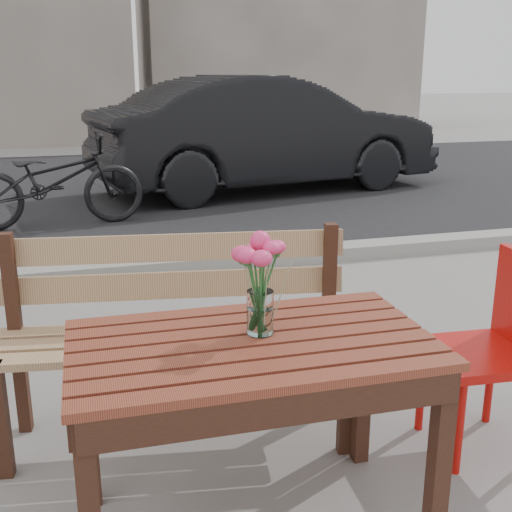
# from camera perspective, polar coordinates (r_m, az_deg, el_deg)

# --- Properties ---
(street) EXTENTS (30.00, 8.12, 0.12)m
(street) POSITION_cam_1_polar(r_m,az_deg,el_deg) (7.22, -12.29, 3.39)
(street) COLOR black
(street) RESTS_ON ground
(main_table) EXTENTS (1.20, 0.71, 0.73)m
(main_table) POSITION_cam_1_polar(r_m,az_deg,el_deg) (2.17, -0.36, -10.38)
(main_table) COLOR #5D1F18
(main_table) RESTS_ON ground
(main_bench) EXTENTS (1.58, 0.68, 0.95)m
(main_bench) POSITION_cam_1_polar(r_m,az_deg,el_deg) (2.81, -7.14, -4.92)
(main_bench) COLOR #94684C
(main_bench) RESTS_ON ground
(red_chair) EXTENTS (0.45, 0.45, 0.85)m
(red_chair) POSITION_cam_1_polar(r_m,az_deg,el_deg) (2.90, 20.83, -6.95)
(red_chair) COLOR #B10E09
(red_chair) RESTS_ON ground
(main_vase) EXTENTS (0.19, 0.19, 0.35)m
(main_vase) POSITION_cam_1_polar(r_m,az_deg,el_deg) (2.09, 0.38, -1.33)
(main_vase) COLOR white
(main_vase) RESTS_ON main_table
(parked_car) EXTENTS (4.85, 2.43, 1.53)m
(parked_car) POSITION_cam_1_polar(r_m,az_deg,el_deg) (8.79, 0.95, 10.82)
(parked_car) COLOR black
(parked_car) RESTS_ON ground
(bicycle) EXTENTS (1.89, 0.80, 0.97)m
(bicycle) POSITION_cam_1_polar(r_m,az_deg,el_deg) (6.99, -17.60, 6.39)
(bicycle) COLOR black
(bicycle) RESTS_ON ground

